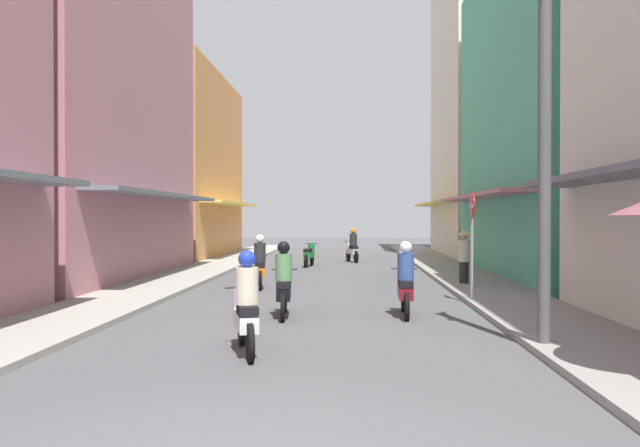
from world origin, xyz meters
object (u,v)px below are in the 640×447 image
(motorbike_black, at_px, (284,283))
(motorbike_silver, at_px, (352,247))
(motorbike_white, at_px, (246,307))
(motorbike_orange, at_px, (260,264))
(utility_pole, at_px, (544,132))
(pedestrian_far, at_px, (464,255))
(motorbike_maroon, at_px, (405,283))
(motorbike_green, at_px, (309,255))
(street_sign_no_entry, at_px, (472,232))

(motorbike_black, xyz_separation_m, motorbike_silver, (1.46, 16.04, 0.00))
(motorbike_white, bearing_deg, motorbike_silver, 85.15)
(motorbike_orange, xyz_separation_m, utility_pole, (5.66, -8.27, 2.69))
(motorbike_silver, distance_m, motorbike_orange, 11.14)
(motorbike_orange, xyz_separation_m, pedestrian_far, (6.02, 0.58, 0.26))
(motorbike_black, relative_size, motorbike_maroon, 1.00)
(motorbike_black, bearing_deg, motorbike_white, -93.30)
(motorbike_green, bearing_deg, pedestrian_far, -55.96)
(motorbike_white, distance_m, pedestrian_far, 10.56)
(motorbike_green, distance_m, street_sign_no_entry, 12.13)
(motorbike_orange, bearing_deg, motorbike_black, -76.32)
(motorbike_white, height_order, pedestrian_far, pedestrian_far)
(motorbike_maroon, distance_m, utility_pole, 4.63)
(motorbike_white, xyz_separation_m, utility_pole, (4.59, 0.48, 2.69))
(motorbike_silver, distance_m, street_sign_no_entry, 14.14)
(motorbike_silver, xyz_separation_m, pedestrian_far, (3.28, -10.22, 0.26))
(motorbike_silver, height_order, motorbike_green, motorbike_silver)
(motorbike_green, relative_size, pedestrian_far, 1.06)
(motorbike_maroon, xyz_separation_m, utility_pole, (1.86, -3.28, 2.69))
(motorbike_silver, xyz_separation_m, utility_pole, (2.93, -19.07, 2.69))
(motorbike_green, xyz_separation_m, street_sign_no_entry, (4.64, -11.14, 1.21))
(motorbike_black, height_order, pedestrian_far, pedestrian_far)
(motorbike_maroon, relative_size, street_sign_no_entry, 0.68)
(motorbike_silver, distance_m, motorbike_green, 3.24)
(motorbike_white, bearing_deg, motorbike_maroon, 54.02)
(motorbike_black, relative_size, utility_pole, 0.27)
(motorbike_white, relative_size, pedestrian_far, 1.03)
(motorbike_white, relative_size, motorbike_green, 0.98)
(motorbike_white, bearing_deg, motorbike_green, 90.53)
(motorbike_green, distance_m, pedestrian_far, 9.12)
(motorbike_maroon, xyz_separation_m, motorbike_orange, (-3.80, 5.00, 0.00))
(pedestrian_far, relative_size, street_sign_no_entry, 0.64)
(motorbike_orange, distance_m, street_sign_no_entry, 6.41)
(motorbike_silver, relative_size, motorbike_white, 1.00)
(motorbike_silver, relative_size, motorbike_green, 0.97)
(motorbike_silver, distance_m, pedestrian_far, 10.74)
(motorbike_silver, xyz_separation_m, motorbike_white, (-1.66, -19.55, 0.00))
(utility_pole, bearing_deg, motorbike_orange, 124.36)
(motorbike_maroon, height_order, motorbike_white, same)
(motorbike_orange, distance_m, motorbike_green, 8.18)
(motorbike_black, bearing_deg, street_sign_no_entry, 27.39)
(pedestrian_far, distance_m, street_sign_no_entry, 3.70)
(motorbike_orange, bearing_deg, pedestrian_far, 5.46)
(motorbike_white, height_order, motorbike_green, motorbike_white)
(motorbike_white, distance_m, utility_pole, 5.34)
(motorbike_maroon, distance_m, motorbike_orange, 6.28)
(utility_pole, distance_m, street_sign_no_entry, 5.52)
(motorbike_silver, height_order, pedestrian_far, pedestrian_far)
(motorbike_green, height_order, utility_pole, utility_pole)
(motorbike_maroon, height_order, utility_pole, utility_pole)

